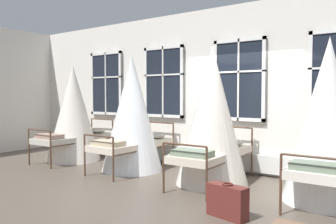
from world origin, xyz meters
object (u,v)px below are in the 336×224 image
(cot_second, at_px, (132,115))
(cot_third, at_px, (212,118))
(suitcase_dark, at_px, (227,201))
(cot_first, at_px, (73,114))
(cot_fourth, at_px, (328,123))

(cot_second, relative_size, cot_third, 0.99)
(cot_third, bearing_deg, suitcase_dark, -146.71)
(cot_first, relative_size, cot_third, 0.94)
(cot_third, bearing_deg, cot_fourth, -90.03)
(cot_first, relative_size, suitcase_dark, 4.04)
(cot_second, distance_m, cot_third, 1.97)
(cot_first, xyz_separation_m, cot_fourth, (5.86, 0.04, 0.07))
(cot_third, bearing_deg, cot_second, 87.60)
(cot_fourth, bearing_deg, cot_third, 91.06)
(cot_second, relative_size, suitcase_dark, 4.24)
(cot_third, relative_size, cot_fourth, 1.01)
(cot_first, xyz_separation_m, cot_second, (1.95, 0.00, 0.06))
(cot_first, distance_m, suitcase_dark, 5.22)
(cot_fourth, bearing_deg, cot_first, 89.75)
(cot_fourth, bearing_deg, suitcase_dark, 147.33)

